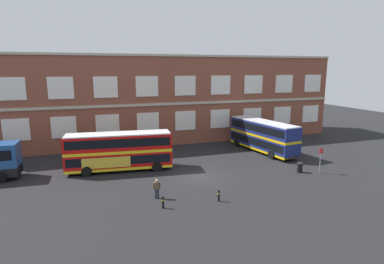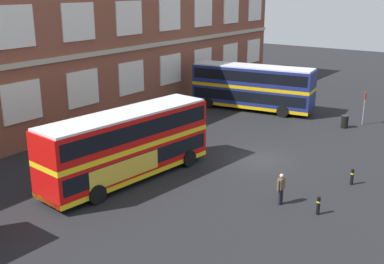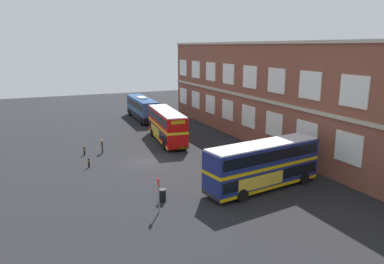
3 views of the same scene
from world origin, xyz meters
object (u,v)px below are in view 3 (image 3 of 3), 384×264
at_px(double_decker_middle, 263,165).
at_px(safety_bollard_west, 84,151).
at_px(station_litter_bin, 162,195).
at_px(safety_bollard_east, 89,163).
at_px(touring_coach, 142,108).
at_px(double_decker_near, 167,125).
at_px(waiting_passenger, 102,145).
at_px(bus_stand_flag, 159,192).

xyz_separation_m(double_decker_middle, safety_bollard_west, (-16.56, -12.80, -1.66)).
relative_size(double_decker_middle, station_litter_bin, 10.93).
xyz_separation_m(double_decker_middle, safety_bollard_east, (-11.89, -12.99, -1.66)).
height_order(touring_coach, station_litter_bin, touring_coach).
relative_size(double_decker_near, safety_bollard_east, 11.80).
relative_size(touring_coach, safety_bollard_west, 12.72).
bearing_deg(double_decker_middle, double_decker_near, -173.72).
bearing_deg(double_decker_near, waiting_passenger, -76.56).
height_order(double_decker_near, waiting_passenger, double_decker_near).
bearing_deg(safety_bollard_east, waiting_passenger, 154.66).
height_order(waiting_passenger, bus_stand_flag, bus_stand_flag).
relative_size(waiting_passenger, station_litter_bin, 1.65).
bearing_deg(safety_bollard_west, waiting_passenger, 90.78).
relative_size(double_decker_near, touring_coach, 0.93).
height_order(touring_coach, waiting_passenger, touring_coach).
distance_m(safety_bollard_west, safety_bollard_east, 4.67).
bearing_deg(bus_stand_flag, double_decker_near, 158.45).
relative_size(double_decker_near, station_litter_bin, 10.88).
bearing_deg(waiting_passenger, safety_bollard_west, -89.22).
xyz_separation_m(touring_coach, station_litter_bin, (33.52, -8.08, -1.39)).
relative_size(touring_coach, safety_bollard_east, 12.72).
bearing_deg(waiting_passenger, station_litter_bin, 6.76).
height_order(double_decker_near, touring_coach, double_decker_near).
distance_m(touring_coach, station_litter_bin, 34.51).
distance_m(waiting_passenger, station_litter_bin, 15.88).
bearing_deg(station_litter_bin, safety_bollard_east, -159.72).
distance_m(double_decker_near, touring_coach, 15.72).
xyz_separation_m(double_decker_near, bus_stand_flag, (19.63, -7.75, -0.51)).
bearing_deg(bus_stand_flag, safety_bollard_east, -166.08).
distance_m(double_decker_middle, safety_bollard_east, 17.69).
height_order(waiting_passenger, station_litter_bin, waiting_passenger).
height_order(bus_stand_flag, station_litter_bin, bus_stand_flag).
xyz_separation_m(double_decker_middle, bus_stand_flag, (0.96, -9.81, -0.51)).
height_order(bus_stand_flag, safety_bollard_east, bus_stand_flag).
height_order(double_decker_near, safety_bollard_east, double_decker_near).
relative_size(touring_coach, station_litter_bin, 11.74).
distance_m(waiting_passenger, safety_bollard_east, 5.21).
bearing_deg(double_decker_middle, safety_bollard_west, -142.30).
xyz_separation_m(waiting_passenger, bus_stand_flag, (17.55, 0.96, 0.70)).
xyz_separation_m(double_decker_near, touring_coach, (-15.67, 1.23, -0.24)).
bearing_deg(double_decker_near, touring_coach, 175.50).
bearing_deg(double_decker_near, station_litter_bin, -21.00).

